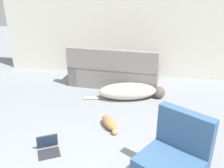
{
  "coord_description": "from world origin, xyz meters",
  "views": [
    {
      "loc": [
        0.53,
        -1.62,
        2.24
      ],
      "look_at": [
        -0.14,
        2.12,
        0.63
      ],
      "focal_mm": 40.0,
      "sensor_mm": 36.0,
      "label": 1
    }
  ],
  "objects": [
    {
      "name": "cat",
      "position": [
        -0.12,
        1.8,
        0.08
      ],
      "size": [
        0.38,
        0.54,
        0.16
      ],
      "rotation": [
        0.0,
        0.0,
        5.27
      ],
      "color": "#BC7A47",
      "rests_on": "ground_plane"
    },
    {
      "name": "couch",
      "position": [
        -0.35,
        3.61,
        0.29
      ],
      "size": [
        2.0,
        0.97,
        0.89
      ],
      "rotation": [
        0.0,
        0.0,
        3.08
      ],
      "color": "gray",
      "rests_on": "ground_plane"
    },
    {
      "name": "laptop_open",
      "position": [
        -0.86,
        1.05,
        0.08
      ],
      "size": [
        0.39,
        0.39,
        0.23
      ],
      "rotation": [
        0.0,
        0.0,
        0.52
      ],
      "color": "#2D2D33",
      "rests_on": "ground_plane"
    },
    {
      "name": "side_chair",
      "position": [
        0.81,
        0.67,
        0.3
      ],
      "size": [
        0.88,
        0.88,
        0.92
      ],
      "rotation": [
        0.0,
        0.0,
        5.73
      ],
      "color": "#385B84",
      "rests_on": "ground_plane"
    },
    {
      "name": "dog",
      "position": [
        0.08,
        2.91,
        0.16
      ],
      "size": [
        1.62,
        0.7,
        0.32
      ],
      "rotation": [
        0.0,
        0.0,
        0.23
      ],
      "color": "beige",
      "rests_on": "ground_plane"
    },
    {
      "name": "wall_back",
      "position": [
        0.0,
        4.29,
        1.39
      ],
      "size": [
        6.5,
        0.06,
        2.79
      ],
      "color": "silver",
      "rests_on": "ground_plane"
    }
  ]
}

